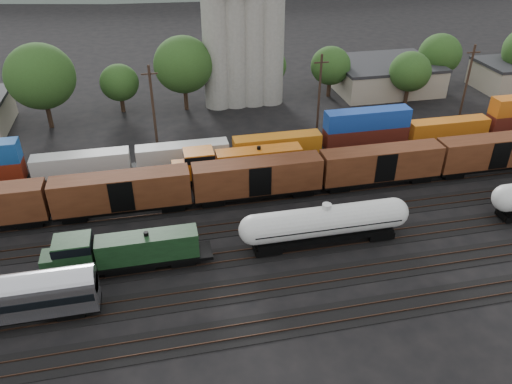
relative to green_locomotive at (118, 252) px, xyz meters
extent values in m
plane|color=black|center=(16.70, 5.00, -2.42)|extent=(600.00, 600.00, 0.00)
cube|color=black|center=(16.70, -10.00, -2.38)|extent=(180.00, 3.20, 0.08)
cube|color=#382319|center=(16.70, -10.72, -2.30)|extent=(180.00, 0.08, 0.16)
cube|color=#382319|center=(16.70, -9.28, -2.30)|extent=(180.00, 0.08, 0.16)
cube|color=black|center=(16.70, -5.00, -2.38)|extent=(180.00, 3.20, 0.08)
cube|color=#382319|center=(16.70, -5.72, -2.30)|extent=(180.00, 0.08, 0.16)
cube|color=#382319|center=(16.70, -4.28, -2.30)|extent=(180.00, 0.08, 0.16)
cube|color=black|center=(16.70, 0.00, -2.38)|extent=(180.00, 3.20, 0.08)
cube|color=#382319|center=(16.70, -0.72, -2.30)|extent=(180.00, 0.08, 0.16)
cube|color=#382319|center=(16.70, 0.72, -2.30)|extent=(180.00, 0.08, 0.16)
cube|color=black|center=(16.70, 5.00, -2.38)|extent=(180.00, 3.20, 0.08)
cube|color=#382319|center=(16.70, 4.28, -2.30)|extent=(180.00, 0.08, 0.16)
cube|color=#382319|center=(16.70, 5.72, -2.30)|extent=(180.00, 0.08, 0.16)
cube|color=black|center=(16.70, 10.00, -2.38)|extent=(180.00, 3.20, 0.08)
cube|color=#382319|center=(16.70, 9.28, -2.30)|extent=(180.00, 0.08, 0.16)
cube|color=#382319|center=(16.70, 10.72, -2.30)|extent=(180.00, 0.08, 0.16)
cube|color=black|center=(16.70, 15.00, -2.38)|extent=(180.00, 3.20, 0.08)
cube|color=#382319|center=(16.70, 14.28, -2.30)|extent=(180.00, 0.08, 0.16)
cube|color=#382319|center=(16.70, 15.72, -2.30)|extent=(180.00, 0.08, 0.16)
cube|color=black|center=(16.70, 20.00, -2.38)|extent=(180.00, 3.20, 0.08)
cube|color=#382319|center=(16.70, 19.28, -2.30)|extent=(180.00, 0.08, 0.16)
cube|color=#382319|center=(16.70, 20.72, -2.30)|extent=(180.00, 0.08, 0.16)
cube|color=black|center=(0.87, 0.00, -1.19)|extent=(15.92, 2.72, 0.37)
cube|color=black|center=(0.87, 0.00, -1.61)|extent=(4.68, 2.06, 0.75)
cube|color=black|center=(2.78, 0.00, 0.26)|extent=(9.55, 2.25, 2.53)
cube|color=black|center=(-3.90, 0.00, 0.55)|extent=(3.37, 2.72, 3.09)
cube|color=black|center=(-3.90, 0.00, 1.53)|extent=(3.46, 2.81, 0.84)
cube|color=black|center=(-6.13, 0.00, -0.16)|extent=(1.50, 2.25, 1.69)
cylinder|color=black|center=(2.78, 0.00, 1.67)|extent=(0.47, 0.47, 0.47)
cube|color=black|center=(-4.22, 0.00, -1.80)|extent=(2.43, 1.87, 0.66)
cube|color=black|center=(5.97, 0.00, -1.80)|extent=(2.43, 1.87, 0.66)
cylinder|color=silver|center=(20.57, 0.00, 0.58)|extent=(14.88, 3.06, 3.06)
sphere|color=silver|center=(13.13, 0.00, 0.58)|extent=(3.06, 3.06, 3.06)
sphere|color=silver|center=(28.02, 0.00, 0.58)|extent=(3.06, 3.06, 3.06)
cylinder|color=silver|center=(20.57, 0.00, 2.33)|extent=(0.95, 0.95, 0.53)
cube|color=black|center=(20.57, 0.00, 0.58)|extent=(15.22, 3.21, 0.08)
cube|color=black|center=(20.57, 0.00, -1.11)|extent=(14.37, 2.33, 0.53)
cube|color=black|center=(14.49, 0.00, -1.74)|extent=(2.75, 2.11, 0.74)
cube|color=black|center=(26.66, 0.00, -1.74)|extent=(2.75, 2.11, 0.74)
sphere|color=silver|center=(41.30, 0.00, 0.55)|extent=(3.03, 3.03, 3.03)
cube|color=black|center=(42.63, 0.00, -1.75)|extent=(2.72, 2.09, 0.73)
cube|color=black|center=(-4.09, -5.00, -1.82)|extent=(2.29, 1.76, 0.62)
cube|color=black|center=(14.82, 15.00, -1.12)|extent=(17.88, 2.88, 0.40)
cube|color=black|center=(14.82, 15.00, -1.57)|extent=(4.97, 2.19, 0.79)
cube|color=#D06312|center=(16.97, 15.00, 0.42)|extent=(10.73, 2.38, 2.68)
cube|color=#D06312|center=(9.46, 15.00, 0.71)|extent=(3.58, 2.88, 3.28)
cube|color=black|center=(9.46, 15.00, 1.76)|extent=(3.68, 2.98, 0.89)
cube|color=#D06312|center=(6.96, 15.00, -0.03)|extent=(1.59, 2.38, 1.79)
cylinder|color=black|center=(16.97, 15.00, 1.91)|extent=(0.50, 0.50, 0.50)
cube|color=black|center=(9.10, 15.00, -1.77)|extent=(2.58, 1.99, 0.70)
cube|color=black|center=(20.54, 15.00, -1.77)|extent=(2.58, 1.99, 0.70)
cube|color=black|center=(0.30, 10.00, -1.22)|extent=(15.00, 2.60, 0.40)
cube|color=#4A2312|center=(0.30, 10.00, 0.88)|extent=(15.00, 2.90, 3.80)
cube|color=black|center=(15.70, 10.00, -1.22)|extent=(15.00, 2.60, 0.40)
cube|color=#4A2312|center=(15.70, 10.00, 0.88)|extent=(15.00, 2.90, 3.80)
cube|color=black|center=(31.10, 10.00, -1.22)|extent=(15.00, 2.60, 0.40)
cube|color=#4A2312|center=(31.10, 10.00, 0.88)|extent=(15.00, 2.90, 3.80)
cube|color=black|center=(46.50, 10.00, -1.22)|extent=(15.00, 2.60, 0.40)
cube|color=#4A2312|center=(46.50, 10.00, 0.88)|extent=(15.00, 2.90, 3.80)
cube|color=black|center=(16.70, 20.00, -1.92)|extent=(160.00, 2.60, 0.60)
cube|color=silver|center=(-4.96, 20.00, -0.32)|extent=(12.00, 2.40, 2.60)
cube|color=beige|center=(7.84, 20.00, -0.32)|extent=(12.00, 2.40, 2.60)
cube|color=orange|center=(20.64, 20.00, -0.32)|extent=(12.00, 2.40, 2.60)
cube|color=#4D1912|center=(33.44, 20.00, -0.32)|extent=(12.00, 2.40, 2.60)
cube|color=#153A94|center=(33.44, 20.00, 2.28)|extent=(12.00, 2.40, 2.60)
cube|color=#C76414|center=(46.24, 20.00, -0.32)|extent=(12.00, 2.40, 2.60)
cylinder|color=gray|center=(15.70, 41.00, 6.58)|extent=(4.40, 4.40, 18.00)
cylinder|color=gray|center=(18.70, 41.00, 6.58)|extent=(4.40, 4.40, 18.00)
cylinder|color=gray|center=(21.70, 41.00, 6.58)|extent=(4.40, 4.40, 18.00)
cylinder|color=gray|center=(24.70, 41.00, 6.58)|extent=(4.40, 4.40, 18.00)
cube|color=#9E937F|center=(46.70, 43.00, -0.12)|extent=(18.00, 14.00, 4.60)
cube|color=#232326|center=(46.70, 43.00, 2.43)|extent=(18.36, 14.28, 0.50)
cylinder|color=black|center=(-11.11, 37.61, -0.55)|extent=(0.70, 0.70, 3.74)
ellipsoid|color=#294D1C|center=(-11.11, 37.61, 5.73)|extent=(10.15, 10.15, 9.61)
cylinder|color=black|center=(-0.24, 41.80, -1.27)|extent=(0.70, 0.70, 2.30)
ellipsoid|color=#294D1C|center=(-0.24, 41.80, 2.58)|extent=(6.23, 6.23, 5.90)
cylinder|color=black|center=(10.17, 40.57, -0.66)|extent=(0.70, 0.70, 3.51)
ellipsoid|color=#294D1C|center=(10.17, 40.57, 5.24)|extent=(9.54, 9.54, 9.04)
cylinder|color=black|center=(24.40, 43.12, -1.10)|extent=(0.70, 0.70, 2.64)
ellipsoid|color=#294D1C|center=(24.40, 43.12, 3.32)|extent=(7.15, 7.15, 6.78)
cylinder|color=black|center=(35.59, 41.42, -1.14)|extent=(0.70, 0.70, 2.55)
ellipsoid|color=#294D1C|center=(35.59, 41.42, 3.14)|extent=(6.93, 6.93, 6.56)
cylinder|color=black|center=(47.55, 35.43, -1.14)|extent=(0.70, 0.70, 2.56)
ellipsoid|color=#294D1C|center=(47.55, 35.43, 3.17)|extent=(6.96, 6.96, 6.59)
cylinder|color=black|center=(56.61, 41.90, -1.01)|extent=(0.70, 0.70, 2.82)
ellipsoid|color=#294D1C|center=(56.61, 41.90, 3.74)|extent=(7.67, 7.67, 7.26)
cylinder|color=black|center=(4.70, 27.00, 3.58)|extent=(0.36, 0.36, 12.00)
cube|color=black|center=(4.70, 27.00, 8.38)|extent=(2.20, 0.18, 0.18)
cylinder|color=black|center=(28.70, 27.00, 3.58)|extent=(0.36, 0.36, 12.00)
cube|color=black|center=(28.70, 27.00, 8.38)|extent=(2.20, 0.18, 0.18)
cylinder|color=black|center=(52.70, 27.00, 3.58)|extent=(0.36, 0.36, 12.00)
cube|color=black|center=(52.70, 27.00, 8.38)|extent=(2.20, 0.18, 0.18)
camera|label=1|loc=(4.84, -39.21, 29.37)|focal=35.00mm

